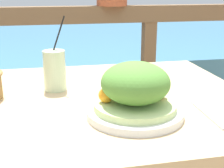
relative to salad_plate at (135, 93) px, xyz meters
The scene contains 6 objects.
patio_table 0.26m from the salad_plate, 122.11° to the left, with size 1.02×0.80×0.75m.
railing_fence 0.98m from the salad_plate, 96.07° to the left, with size 2.80×0.08×0.97m.
sea_backdrop 3.52m from the salad_plate, 91.70° to the left, with size 12.00×4.00×0.52m.
salad_plate is the anchor object (origin of this frame).
drink_glass 0.33m from the salad_plate, 127.44° to the left, with size 0.08×0.07×0.24m.
fork 0.20m from the salad_plate, 10.78° to the right, with size 0.02×0.18×0.00m.
Camera 1 is at (-0.11, -0.90, 1.08)m, focal length 50.00 mm.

